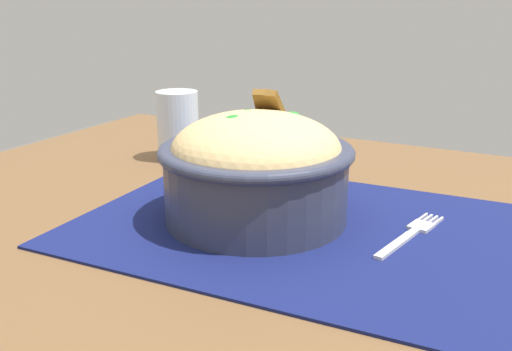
% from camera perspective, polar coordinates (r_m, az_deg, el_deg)
% --- Properties ---
extents(table, '(1.11, 0.78, 0.75)m').
position_cam_1_polar(table, '(0.68, 5.54, -11.09)').
color(table, brown).
rests_on(table, ground_plane).
extents(placemat, '(0.46, 0.36, 0.00)m').
position_cam_1_polar(placemat, '(0.63, 3.72, -4.94)').
color(placemat, '#11194C').
rests_on(placemat, table).
extents(bowl, '(0.21, 0.21, 0.14)m').
position_cam_1_polar(bowl, '(0.62, -0.00, 0.95)').
color(bowl, '#2D3347').
rests_on(bowl, placemat).
extents(fork, '(0.04, 0.14, 0.00)m').
position_cam_1_polar(fork, '(0.62, 15.11, -5.53)').
color(fork, silver).
rests_on(fork, placemat).
extents(drinking_glass, '(0.06, 0.06, 0.10)m').
position_cam_1_polar(drinking_glass, '(0.88, -7.70, 4.47)').
color(drinking_glass, silver).
rests_on(drinking_glass, table).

